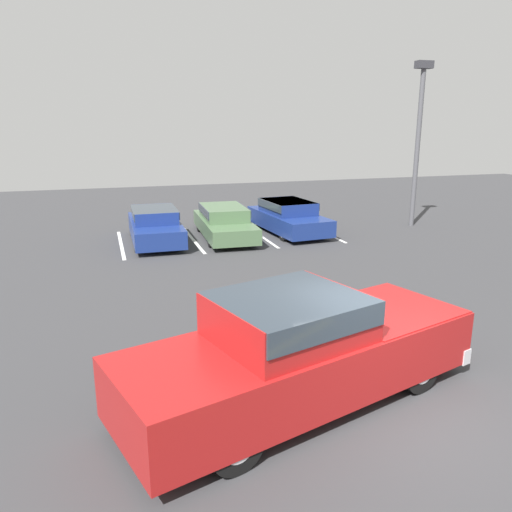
% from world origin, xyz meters
% --- Properties ---
extents(ground_plane, '(60.00, 60.00, 0.00)m').
position_xyz_m(ground_plane, '(0.00, 0.00, 0.00)').
color(ground_plane, '#38383A').
extents(stall_stripe_a, '(0.12, 4.57, 0.01)m').
position_xyz_m(stall_stripe_a, '(-3.51, 12.73, 0.00)').
color(stall_stripe_a, white).
rests_on(stall_stripe_a, ground_plane).
extents(stall_stripe_b, '(0.12, 4.57, 0.01)m').
position_xyz_m(stall_stripe_b, '(-0.83, 12.73, 0.00)').
color(stall_stripe_b, white).
rests_on(stall_stripe_b, ground_plane).
extents(stall_stripe_c, '(0.12, 4.57, 0.01)m').
position_xyz_m(stall_stripe_c, '(1.85, 12.73, 0.00)').
color(stall_stripe_c, white).
rests_on(stall_stripe_c, ground_plane).
extents(stall_stripe_d, '(0.12, 4.57, 0.01)m').
position_xyz_m(stall_stripe_d, '(4.53, 12.73, 0.00)').
color(stall_stripe_d, white).
rests_on(stall_stripe_d, ground_plane).
extents(pickup_truck, '(6.31, 3.64, 1.83)m').
position_xyz_m(pickup_truck, '(-1.21, 0.86, 0.90)').
color(pickup_truck, '#A51919').
rests_on(pickup_truck, ground_plane).
extents(parked_sedan_a, '(1.80, 4.44, 1.27)m').
position_xyz_m(parked_sedan_a, '(-2.24, 12.75, 0.67)').
color(parked_sedan_a, navy).
rests_on(parked_sedan_a, ground_plane).
extents(parked_sedan_b, '(1.96, 4.82, 1.22)m').
position_xyz_m(parked_sedan_b, '(0.41, 12.74, 0.65)').
color(parked_sedan_b, '#4C6B47').
rests_on(parked_sedan_b, ground_plane).
extents(parked_sedan_c, '(2.20, 4.61, 1.30)m').
position_xyz_m(parked_sedan_c, '(3.12, 12.89, 0.68)').
color(parked_sedan_c, navy).
rests_on(parked_sedan_c, ground_plane).
extents(light_post, '(0.70, 0.36, 6.76)m').
position_xyz_m(light_post, '(8.77, 12.60, 3.98)').
color(light_post, '#515156').
rests_on(light_post, ground_plane).
extents(wheel_stop_curb, '(1.76, 0.20, 0.14)m').
position_xyz_m(wheel_stop_curb, '(2.32, 15.36, 0.07)').
color(wheel_stop_curb, '#B7B2A8').
rests_on(wheel_stop_curb, ground_plane).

